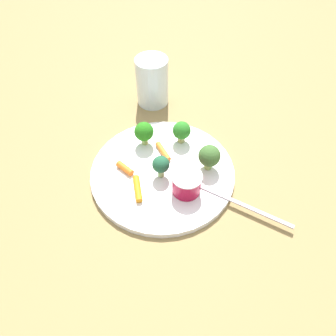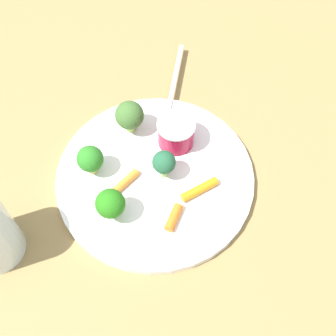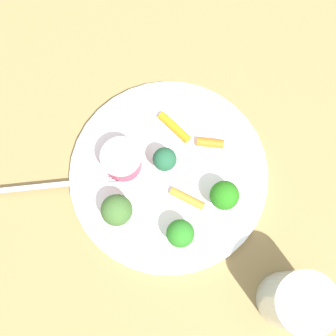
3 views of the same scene
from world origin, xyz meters
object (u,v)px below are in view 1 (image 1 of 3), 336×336
object	(u,v)px
carrot_stick_0	(138,189)
drinking_glass	(152,81)
fork	(236,202)
sauce_cup	(187,183)
broccoli_floret_0	(160,165)
carrot_stick_2	(163,151)
broccoli_floret_2	(144,132)
broccoli_floret_3	(209,156)
plate	(163,172)
carrot_stick_1	(125,168)
broccoli_floret_1	(182,131)

from	to	relation	value
carrot_stick_0	drinking_glass	bearing A→B (deg)	-82.80
drinking_glass	fork	bearing A→B (deg)	128.71
sauce_cup	carrot_stick_0	bearing A→B (deg)	11.83
broccoli_floret_0	carrot_stick_2	world-z (taller)	broccoli_floret_0
broccoli_floret_2	drinking_glass	xyz separation A→B (m)	(0.02, -0.15, 0.01)
broccoli_floret_0	carrot_stick_0	bearing A→B (deg)	53.04
broccoli_floret_2	broccoli_floret_3	bearing A→B (deg)	163.54
broccoli_floret_0	carrot_stick_0	world-z (taller)	broccoli_floret_0
plate	carrot_stick_2	bearing A→B (deg)	-79.62
plate	broccoli_floret_3	distance (m)	0.09
carrot_stick_1	carrot_stick_2	xyz separation A→B (m)	(-0.06, -0.06, -0.00)
carrot_stick_1	drinking_glass	bearing A→B (deg)	-90.33
broccoli_floret_2	carrot_stick_1	size ratio (longest dim) A/B	1.40
broccoli_floret_0	broccoli_floret_2	size ratio (longest dim) A/B	0.92
carrot_stick_0	carrot_stick_1	distance (m)	0.05
broccoli_floret_2	fork	distance (m)	0.21
plate	carrot_stick_0	size ratio (longest dim) A/B	5.06
sauce_cup	carrot_stick_1	xyz separation A→B (m)	(0.12, -0.02, -0.01)
broccoli_floret_0	drinking_glass	world-z (taller)	drinking_glass
plate	drinking_glass	distance (m)	0.22
plate	carrot_stick_1	distance (m)	0.07
broccoli_floret_1	carrot_stick_2	size ratio (longest dim) A/B	0.98
sauce_cup	carrot_stick_0	xyz separation A→B (m)	(0.08, 0.02, -0.01)
broccoli_floret_3	drinking_glass	bearing A→B (deg)	-51.57
carrot_stick_0	broccoli_floret_3	bearing A→B (deg)	-146.10
broccoli_floret_3	carrot_stick_2	xyz separation A→B (m)	(0.09, -0.02, -0.03)
broccoli_floret_3	carrot_stick_2	size ratio (longest dim) A/B	1.10
plate	sauce_cup	bearing A→B (deg)	143.64
broccoli_floret_1	broccoli_floret_2	size ratio (longest dim) A/B	0.93
broccoli_floret_3	carrot_stick_2	distance (m)	0.09
broccoli_floret_0	fork	bearing A→B (deg)	166.67
plate	carrot_stick_1	size ratio (longest dim) A/B	7.38
sauce_cup	drinking_glass	xyz separation A→B (m)	(0.11, -0.24, 0.02)
broccoli_floret_0	carrot_stick_1	xyz separation A→B (m)	(0.06, 0.00, -0.02)
broccoli_floret_1	broccoli_floret_0	bearing A→B (deg)	76.25
carrot_stick_1	drinking_glass	world-z (taller)	drinking_glass
broccoli_floret_2	drinking_glass	world-z (taller)	drinking_glass
plate	sauce_cup	size ratio (longest dim) A/B	5.10
plate	broccoli_floret_3	bearing A→B (deg)	-164.40
carrot_stick_1	plate	bearing A→B (deg)	-168.07
broccoli_floret_1	fork	world-z (taller)	broccoli_floret_1
plate	sauce_cup	xyz separation A→B (m)	(-0.05, 0.04, 0.03)
broccoli_floret_3	sauce_cup	bearing A→B (deg)	62.23
sauce_cup	broccoli_floret_0	distance (m)	0.06
sauce_cup	broccoli_floret_0	world-z (taller)	broccoli_floret_0
broccoli_floret_0	plate	bearing A→B (deg)	-98.02
broccoli_floret_1	carrot_stick_2	bearing A→B (deg)	53.84
sauce_cup	carrot_stick_0	distance (m)	0.08
plate	broccoli_floret_0	bearing A→B (deg)	81.98
plate	fork	bearing A→B (deg)	161.67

